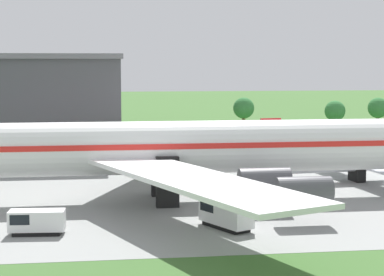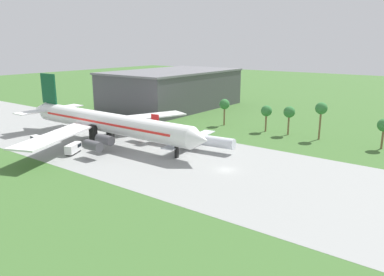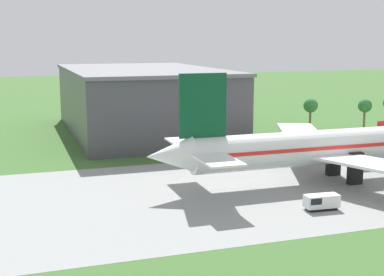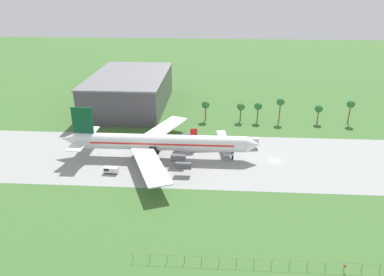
% 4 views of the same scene
% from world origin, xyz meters
% --- Properties ---
extents(jet_airliner, '(72.94, 61.91, 18.73)m').
position_xyz_m(jet_airliner, '(-41.97, 0.37, 5.90)').
color(jet_airliner, white).
rests_on(jet_airliner, ground_plane).
extents(fuel_truck, '(5.00, 2.33, 2.19)m').
position_xyz_m(fuel_truck, '(-56.55, -12.96, 1.19)').
color(fuel_truck, black).
rests_on(fuel_truck, ground_plane).
extents(terminal_building, '(36.72, 61.20, 16.59)m').
position_xyz_m(terminal_building, '(-65.29, 59.37, 8.31)').
color(terminal_building, '#47474C').
rests_on(terminal_building, ground_plane).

